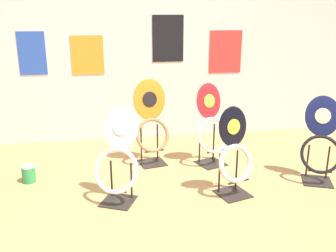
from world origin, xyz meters
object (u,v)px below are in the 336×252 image
toilet_seat_display_crimson_swirl (211,127)px  toilet_seat_display_white_plain (118,161)px  toilet_seat_display_navy_moon (321,142)px  toilet_seat_display_jazz_black (235,156)px  toilet_seat_display_orange_sun (151,126)px  paint_can (29,173)px

toilet_seat_display_crimson_swirl → toilet_seat_display_white_plain: size_ratio=1.05×
toilet_seat_display_navy_moon → toilet_seat_display_jazz_black: 0.96m
toilet_seat_display_orange_sun → toilet_seat_display_white_plain: toilet_seat_display_orange_sun is taller
toilet_seat_display_navy_moon → toilet_seat_display_crimson_swirl: bearing=148.1°
toilet_seat_display_crimson_swirl → toilet_seat_display_white_plain: bearing=-146.0°
toilet_seat_display_navy_moon → toilet_seat_display_white_plain: size_ratio=0.99×
paint_can → toilet_seat_display_jazz_black: bearing=-16.8°
toilet_seat_display_crimson_swirl → paint_can: 1.97m
toilet_seat_display_orange_sun → toilet_seat_display_crimson_swirl: size_ratio=1.05×
toilet_seat_display_jazz_black → toilet_seat_display_navy_moon: bearing=9.3°
toilet_seat_display_navy_moon → toilet_seat_display_crimson_swirl: size_ratio=0.94×
toilet_seat_display_crimson_swirl → toilet_seat_display_jazz_black: 0.76m
toilet_seat_display_navy_moon → toilet_seat_display_jazz_black: toilet_seat_display_navy_moon is taller
toilet_seat_display_orange_sun → toilet_seat_display_crimson_swirl: toilet_seat_display_orange_sun is taller
toilet_seat_display_orange_sun → toilet_seat_display_jazz_black: 1.10m
toilet_seat_display_orange_sun → toilet_seat_display_navy_moon: bearing=-24.1°
toilet_seat_display_orange_sun → toilet_seat_display_crimson_swirl: 0.66m
toilet_seat_display_orange_sun → paint_can: size_ratio=5.43×
toilet_seat_display_orange_sun → toilet_seat_display_navy_moon: 1.77m
toilet_seat_display_navy_moon → paint_can: toilet_seat_display_navy_moon is taller
toilet_seat_display_orange_sun → toilet_seat_display_crimson_swirl: bearing=-10.7°
toilet_seat_display_orange_sun → paint_can: bearing=-167.2°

